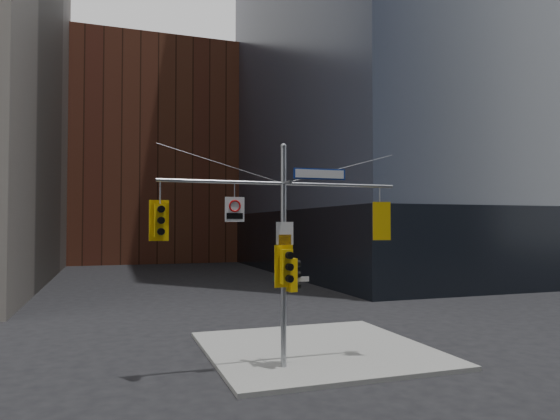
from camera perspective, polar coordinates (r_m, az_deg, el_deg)
ground at (r=14.87m, az=3.10°, el=-20.00°), size 160.00×160.00×0.00m
sidewalk_corner at (r=19.14m, az=4.24°, el=-15.59°), size 8.00×8.00×0.15m
podium_ne at (r=56.07m, az=17.67°, el=-3.35°), size 36.40×36.40×6.00m
brick_midrise at (r=71.92m, az=-14.48°, el=5.79°), size 26.00×20.00×28.00m
signal_assembly at (r=15.99m, az=0.41°, el=-2.61°), size 8.00×0.80×7.30m
traffic_light_west_arm at (r=15.18m, az=-13.56°, el=-1.16°), size 0.58×0.48×1.22m
traffic_light_east_arm at (r=17.46m, az=11.35°, el=-1.25°), size 0.62×0.55×1.31m
traffic_light_pole_side at (r=16.19m, az=1.49°, el=-7.43°), size 0.45×0.38×1.07m
traffic_light_pole_front at (r=15.79m, az=0.73°, el=-6.48°), size 0.64×0.56×1.35m
street_sign_blade at (r=16.54m, az=4.55°, el=4.13°), size 1.83×0.08×0.36m
regulatory_sign_arm at (r=15.53m, az=-5.20°, el=0.17°), size 0.62×0.06×0.77m
regulatory_sign_pole at (r=15.89m, az=0.55°, el=-2.75°), size 0.56×0.10×0.73m
street_blade_ew at (r=16.25m, az=1.92°, el=-7.91°), size 0.82×0.11×0.16m
street_blade_ns at (r=16.52m, az=-0.11°, el=-7.97°), size 0.11×0.78×0.16m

